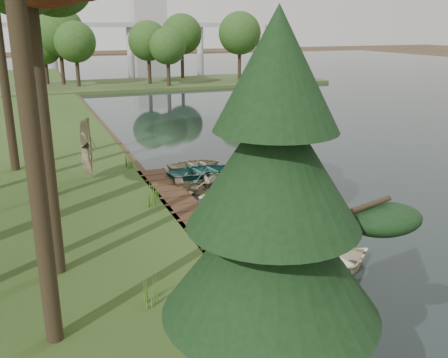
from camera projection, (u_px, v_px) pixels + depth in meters
name	position (u px, v px, depth m)	size (l,w,h in m)	color
ground	(230.00, 220.00, 21.91)	(300.00, 300.00, 0.00)	#3D2F1D
water	(430.00, 109.00, 50.20)	(130.00, 200.00, 0.05)	black
boardwalk	(195.00, 222.00, 21.30)	(1.60, 16.00, 0.30)	#392516
peninsula	(147.00, 84.00, 69.03)	(50.00, 14.00, 0.45)	#364920
far_trees	(120.00, 38.00, 66.01)	(45.60, 5.60, 8.80)	black
bridge	(100.00, 28.00, 130.64)	(95.90, 4.00, 8.60)	#A5A5A0
building_a	(148.00, 21.00, 154.04)	(10.00, 8.00, 18.00)	#A5A5A0
building_b	(28.00, 32.00, 147.06)	(8.00, 8.00, 12.00)	#A5A5A0
rowboat_0	(327.00, 261.00, 17.07)	(2.84, 3.98, 0.82)	#C3B58D
rowboat_1	(305.00, 247.00, 18.34)	(2.20, 3.09, 0.64)	#C3B58D
rowboat_2	(288.00, 232.00, 19.51)	(2.60, 3.64, 0.75)	#C3B58D
rowboat_3	(257.00, 218.00, 21.02)	(2.32, 3.25, 0.67)	#C3B58D
rowboat_4	(246.00, 209.00, 22.15)	(2.29, 3.21, 0.66)	#C3B58D
rowboat_5	(238.00, 198.00, 23.52)	(2.20, 3.08, 0.64)	#C3B58D
rowboat_6	(222.00, 186.00, 25.20)	(2.28, 3.19, 0.66)	#C3B58D
rowboat_7	(211.00, 178.00, 26.21)	(2.80, 3.92, 0.81)	#C3B58D
rowboat_8	(203.00, 170.00, 27.70)	(2.80, 3.92, 0.81)	#2C7A75
rowboat_9	(195.00, 163.00, 29.29)	(2.31, 3.23, 0.67)	#C3B58D
stored_rowboat	(91.00, 172.00, 26.66)	(2.32, 3.25, 0.67)	#C3B58D
pine_tree	(273.00, 200.00, 8.17)	(3.80, 3.80, 8.23)	black
reeds_0	(151.00, 291.00, 14.62)	(0.60, 0.60, 0.88)	#3F661E
reeds_1	(155.00, 191.00, 23.28)	(0.60, 0.60, 0.96)	#3F661E
reeds_2	(150.00, 195.00, 22.63)	(0.60, 0.60, 0.99)	#3F661E
reeds_3	(130.00, 160.00, 28.63)	(0.60, 0.60, 0.89)	#3F661E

